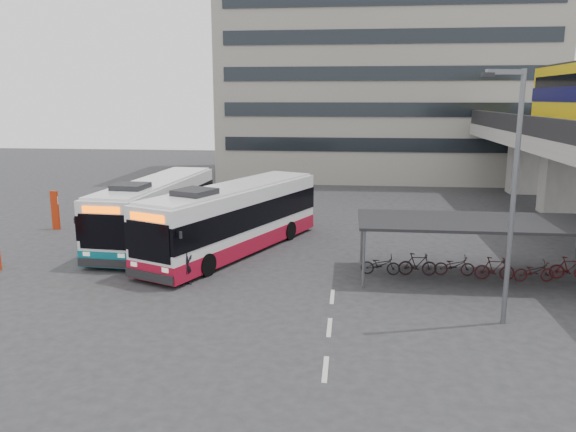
# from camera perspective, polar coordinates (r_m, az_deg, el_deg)

# --- Properties ---
(ground) EXTENTS (120.00, 120.00, 0.00)m
(ground) POSITION_cam_1_polar(r_m,az_deg,el_deg) (22.41, -1.94, -7.96)
(ground) COLOR #28282B
(ground) RESTS_ON ground
(bike_shelter) EXTENTS (10.00, 4.00, 2.54)m
(bike_shelter) POSITION_cam_1_polar(r_m,az_deg,el_deg) (25.22, 18.50, -2.88)
(bike_shelter) COLOR #595B60
(bike_shelter) RESTS_ON ground
(office_block) EXTENTS (30.00, 15.00, 25.00)m
(office_block) POSITION_cam_1_polar(r_m,az_deg,el_deg) (57.13, 9.64, 16.70)
(office_block) COLOR gray
(office_block) RESTS_ON ground
(road_markings) EXTENTS (0.15, 7.60, 0.01)m
(road_markings) POSITION_cam_1_polar(r_m,az_deg,el_deg) (19.42, 4.22, -11.21)
(road_markings) COLOR beige
(road_markings) RESTS_ON ground
(bus_main) EXTENTS (7.26, 12.27, 3.62)m
(bus_main) POSITION_cam_1_polar(r_m,az_deg,el_deg) (28.14, -5.47, -0.30)
(bus_main) COLOR white
(bus_main) RESTS_ON ground
(bus_teal) EXTENTS (3.37, 12.07, 3.52)m
(bus_teal) POSITION_cam_1_polar(r_m,az_deg,el_deg) (31.25, -13.20, 0.59)
(bus_teal) COLOR white
(bus_teal) RESTS_ON ground
(pedestrian) EXTENTS (0.76, 0.83, 1.91)m
(pedestrian) POSITION_cam_1_polar(r_m,az_deg,el_deg) (23.57, -10.39, -4.70)
(pedestrian) COLOR black
(pedestrian) RESTS_ON ground
(lamp_post) EXTENTS (1.47, 0.56, 8.52)m
(lamp_post) POSITION_cam_1_polar(r_m,az_deg,el_deg) (19.77, 21.76, 3.03)
(lamp_post) COLOR #595B60
(lamp_post) RESTS_ON ground
(sign_totem_north) EXTENTS (0.50, 0.22, 2.29)m
(sign_totem_north) POSITION_cam_1_polar(r_m,az_deg,el_deg) (35.62, -22.58, 0.61)
(sign_totem_north) COLOR #B4290B
(sign_totem_north) RESTS_ON ground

